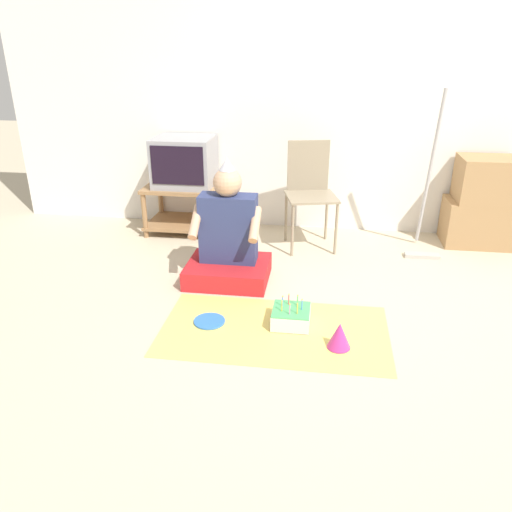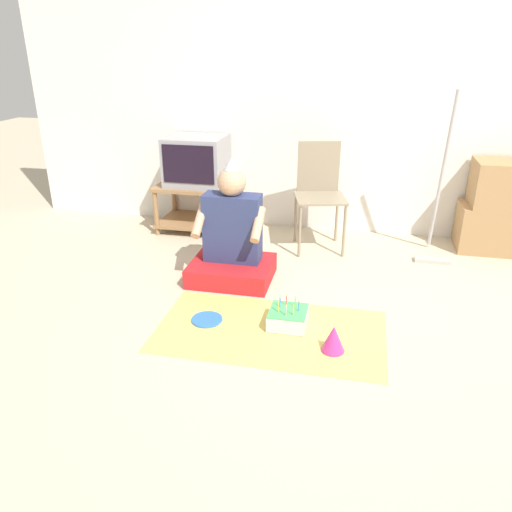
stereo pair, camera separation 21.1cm
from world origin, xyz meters
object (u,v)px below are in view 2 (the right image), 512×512
dust_mop (438,211)px  paper_plate (207,319)px  tv (197,161)px  person_seated (232,242)px  cardboard_box_stack (497,209)px  folding_chair (319,188)px  party_hat_blue (333,338)px  birthday_cake (288,317)px

dust_mop → paper_plate: 2.06m
paper_plate → tv: bearing=109.6°
tv → person_seated: 1.19m
tv → dust_mop: bearing=-7.2°
cardboard_box_stack → person_seated: (-2.01, -1.00, -0.07)m
dust_mop → paper_plate: (-1.50, -1.36, -0.39)m
paper_plate → cardboard_box_stack: bearing=39.4°
folding_chair → cardboard_box_stack: bearing=8.1°
tv → dust_mop: size_ratio=0.39×
party_hat_blue → person_seated: bearing=134.6°
folding_chair → birthday_cake: 1.46m
cardboard_box_stack → paper_plate: 2.62m
birthday_cake → folding_chair: bearing=88.5°
party_hat_blue → tv: bearing=127.7°
tv → birthday_cake: tv is taller
person_seated → birthday_cake: (0.51, -0.60, -0.23)m
folding_chair → cardboard_box_stack: size_ratio=1.16×
dust_mop → party_hat_blue: bearing=-114.4°
folding_chair → paper_plate: size_ratio=4.46×
person_seated → birthday_cake: bearing=-49.3°
birthday_cake → party_hat_blue: birthday_cake is taller
tv → folding_chair: (1.13, -0.18, -0.14)m
folding_chair → party_hat_blue: bearing=-80.9°
folding_chair → tv: bearing=170.9°
person_seated → paper_plate: (-0.00, -0.65, -0.27)m
folding_chair → party_hat_blue: 1.69m
folding_chair → party_hat_blue: folding_chair is taller
birthday_cake → dust_mop: bearing=52.9°
dust_mop → tv: bearing=172.8°
paper_plate → folding_chair: bearing=69.1°
birthday_cake → paper_plate: 0.52m
cardboard_box_stack → party_hat_blue: bearing=-123.5°
tv → dust_mop: dust_mop is taller
birthday_cake → paper_plate: birthday_cake is taller
tv → person_seated: (0.58, -0.98, -0.37)m
party_hat_blue → paper_plate: size_ratio=0.79×
dust_mop → birthday_cake: dust_mop is taller
tv → party_hat_blue: bearing=-52.3°
dust_mop → person_seated: 1.67m
tv → paper_plate: size_ratio=2.62×
cardboard_box_stack → dust_mop: 0.59m
tv → cardboard_box_stack: bearing=0.6°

